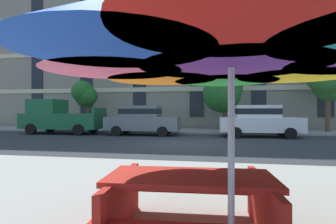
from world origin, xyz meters
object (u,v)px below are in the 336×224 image
(sedan_gray, at_px, (142,119))
(street_tree_middle, at_px, (224,91))
(street_tree_left, at_px, (85,95))
(sedan_white, at_px, (259,120))
(patio_umbrella, at_px, (231,46))
(pickup_green, at_px, (60,118))
(street_tree_right, at_px, (328,78))
(picnic_table, at_px, (190,201))

(sedan_gray, distance_m, street_tree_middle, 6.24)
(street_tree_middle, bearing_deg, street_tree_left, 179.51)
(sedan_gray, distance_m, sedan_white, 6.75)
(street_tree_middle, height_order, patio_umbrella, street_tree_middle)
(pickup_green, height_order, patio_umbrella, patio_umbrella)
(sedan_white, height_order, street_tree_middle, street_tree_middle)
(street_tree_left, distance_m, street_tree_right, 17.07)
(sedan_white, bearing_deg, pickup_green, 180.00)
(sedan_gray, bearing_deg, patio_umbrella, -70.95)
(pickup_green, relative_size, sedan_white, 1.16)
(sedan_white, xyz_separation_m, street_tree_middle, (-1.81, 3.29, 1.92))
(sedan_gray, relative_size, sedan_white, 1.00)
(sedan_white, distance_m, street_tree_right, 6.24)
(pickup_green, bearing_deg, picnic_table, -52.30)
(pickup_green, bearing_deg, patio_umbrella, -52.15)
(sedan_gray, relative_size, street_tree_middle, 0.99)
(sedan_gray, xyz_separation_m, street_tree_left, (-5.52, 3.38, 1.74))
(sedan_white, xyz_separation_m, picnic_table, (-2.77, -12.24, -0.46))
(sedan_gray, distance_m, street_tree_left, 6.70)
(pickup_green, height_order, picnic_table, pickup_green)
(picnic_table, bearing_deg, street_tree_left, 121.30)
(sedan_white, height_order, picnic_table, sedan_white)
(sedan_white, xyz_separation_m, patio_umbrella, (-2.37, -12.70, 1.09))
(pickup_green, relative_size, street_tree_right, 1.02)
(street_tree_right, distance_m, patio_umbrella, 17.36)
(pickup_green, relative_size, sedan_gray, 1.16)
(pickup_green, distance_m, sedan_white, 12.24)
(sedan_gray, bearing_deg, street_tree_middle, 33.61)
(pickup_green, bearing_deg, street_tree_left, 90.55)
(street_tree_left, xyz_separation_m, patio_umbrella, (9.90, -16.08, -0.64))
(street_tree_middle, xyz_separation_m, patio_umbrella, (-0.56, -15.99, -0.83))
(picnic_table, bearing_deg, street_tree_middle, 86.44)
(pickup_green, height_order, sedan_gray, pickup_green)
(pickup_green, height_order, street_tree_left, street_tree_left)
(sedan_gray, xyz_separation_m, sedan_white, (6.75, 0.00, 0.00))
(patio_umbrella, distance_m, picnic_table, 1.67)
(street_tree_left, distance_m, patio_umbrella, 18.89)
(picnic_table, bearing_deg, street_tree_right, 63.72)
(sedan_gray, height_order, street_tree_right, street_tree_right)
(pickup_green, height_order, street_tree_middle, street_tree_middle)
(street_tree_left, height_order, patio_umbrella, street_tree_left)
(pickup_green, relative_size, patio_umbrella, 1.44)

